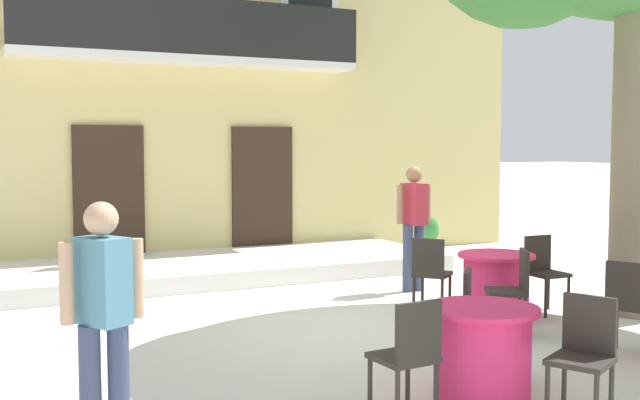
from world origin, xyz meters
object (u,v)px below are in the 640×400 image
(cafe_table_near_tree, at_px, (482,354))
(ground_planter_right, at_px, (429,235))
(cafe_table_middle, at_px, (496,286))
(cafe_chair_near_tree_0, at_px, (479,314))
(cafe_chair_near_tree_1, at_px, (410,352))
(cafe_chair_middle_1, at_px, (514,286))
(cafe_chair_near_tree_2, at_px, (584,350))
(cafe_chair_front_1, at_px, (629,301))
(pedestrian_mid_plaza, at_px, (414,221))
(cafe_chair_middle_0, at_px, (430,270))
(pedestrian_near_entrance, at_px, (103,312))
(cafe_chair_middle_2, at_px, (543,268))

(cafe_table_near_tree, bearing_deg, ground_planter_right, 58.91)
(cafe_table_middle, bearing_deg, cafe_chair_near_tree_0, -132.92)
(cafe_chair_near_tree_1, bearing_deg, cafe_chair_middle_1, 35.12)
(cafe_chair_near_tree_2, bearing_deg, ground_planter_right, 63.90)
(cafe_chair_near_tree_2, height_order, cafe_chair_front_1, same)
(cafe_chair_near_tree_1, distance_m, cafe_chair_front_1, 2.85)
(cafe_chair_middle_1, distance_m, pedestrian_mid_plaza, 2.58)
(cafe_chair_middle_0, xyz_separation_m, pedestrian_mid_plaza, (0.61, 1.30, 0.44))
(cafe_chair_near_tree_0, height_order, pedestrian_mid_plaza, pedestrian_mid_plaza)
(cafe_chair_middle_1, bearing_deg, pedestrian_near_entrance, -165.09)
(cafe_table_middle, bearing_deg, ground_planter_right, 65.29)
(cafe_chair_middle_1, relative_size, cafe_chair_front_1, 1.00)
(cafe_chair_near_tree_2, bearing_deg, cafe_table_near_tree, 122.31)
(cafe_chair_near_tree_2, xyz_separation_m, pedestrian_near_entrance, (-3.17, 0.99, 0.39))
(cafe_chair_near_tree_1, height_order, pedestrian_near_entrance, pedestrian_near_entrance)
(cafe_chair_front_1, relative_size, pedestrian_mid_plaza, 0.53)
(cafe_table_near_tree, xyz_separation_m, pedestrian_near_entrance, (-2.77, 0.35, 0.53))
(cafe_chair_near_tree_1, xyz_separation_m, cafe_chair_near_tree_2, (1.15, -0.51, 0.00))
(cafe_table_near_tree, height_order, cafe_chair_near_tree_0, cafe_chair_near_tree_0)
(cafe_chair_middle_0, height_order, pedestrian_near_entrance, pedestrian_near_entrance)
(ground_planter_right, bearing_deg, cafe_table_near_tree, -121.09)
(cafe_table_near_tree, distance_m, cafe_chair_front_1, 2.10)
(cafe_chair_middle_1, relative_size, ground_planter_right, 1.20)
(cafe_table_middle, xyz_separation_m, cafe_chair_middle_2, (0.75, 0.06, 0.14))
(cafe_chair_near_tree_0, relative_size, cafe_chair_middle_2, 1.00)
(cafe_chair_middle_1, height_order, pedestrian_mid_plaza, pedestrian_mid_plaza)
(cafe_chair_near_tree_1, distance_m, ground_planter_right, 7.90)
(cafe_chair_front_1, bearing_deg, ground_planter_right, 73.36)
(cafe_chair_near_tree_2, distance_m, pedestrian_near_entrance, 3.34)
(cafe_chair_near_tree_2, relative_size, pedestrian_mid_plaza, 0.53)
(cafe_table_near_tree, bearing_deg, cafe_chair_near_tree_0, 54.02)
(cafe_chair_middle_1, bearing_deg, cafe_table_near_tree, -136.43)
(cafe_table_near_tree, height_order, cafe_chair_near_tree_2, cafe_chair_near_tree_2)
(cafe_chair_near_tree_0, bearing_deg, pedestrian_near_entrance, -175.34)
(cafe_chair_near_tree_1, relative_size, cafe_chair_middle_0, 1.00)
(ground_planter_right, distance_m, pedestrian_near_entrance, 8.90)
(cafe_chair_near_tree_1, height_order, pedestrian_mid_plaza, pedestrian_mid_plaza)
(cafe_chair_near_tree_2, bearing_deg, pedestrian_near_entrance, 162.74)
(cafe_chair_near_tree_2, bearing_deg, pedestrian_mid_plaza, 71.22)
(pedestrian_mid_plaza, bearing_deg, pedestrian_near_entrance, -142.33)
(cafe_table_near_tree, distance_m, cafe_chair_near_tree_2, 0.77)
(cafe_table_near_tree, bearing_deg, cafe_chair_near_tree_1, -170.12)
(cafe_chair_near_tree_1, xyz_separation_m, cafe_table_middle, (2.65, 2.32, -0.14))
(cafe_chair_near_tree_1, height_order, cafe_chair_middle_2, same)
(cafe_table_middle, bearing_deg, cafe_chair_near_tree_2, -118.08)
(cafe_chair_near_tree_0, xyz_separation_m, cafe_chair_near_tree_2, (-0.04, -1.25, 0.00))
(cafe_chair_near_tree_1, bearing_deg, cafe_chair_front_1, 11.47)
(ground_planter_right, xyz_separation_m, pedestrian_mid_plaza, (-1.83, -2.30, 0.54))
(cafe_table_middle, distance_m, cafe_chair_front_1, 1.76)
(cafe_table_near_tree, height_order, cafe_table_middle, same)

